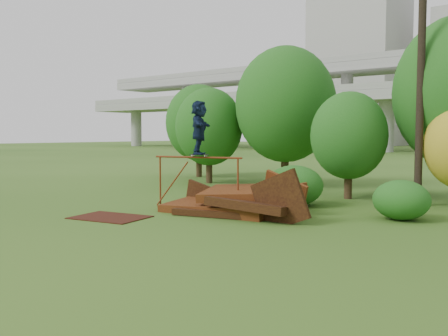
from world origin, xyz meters
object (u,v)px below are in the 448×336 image
Objects in this scene: scrap_pile at (237,203)px; utility_pole at (421,81)px; flat_plate at (110,217)px; skater at (199,127)px.

utility_pole is (4.13, 5.62, 4.26)m from scrap_pile.
utility_pole reaches higher than scrap_pile.
scrap_pile is 2.55× the size of flat_plate.
skater is at bearing -157.59° from scrap_pile.
skater reaches higher than flat_plate.
skater is 4.21m from flat_plate.
scrap_pile is 8.18m from utility_pole.
utility_pole reaches higher than skater.
utility_pole is at bearing -74.70° from skater.
skater is at bearing 62.46° from flat_plate.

